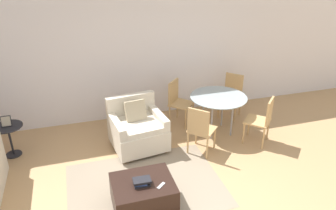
# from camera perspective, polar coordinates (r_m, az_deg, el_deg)

# --- Properties ---
(wall_back) EXTENTS (12.00, 0.06, 2.75)m
(wall_back) POSITION_cam_1_polar(r_m,az_deg,el_deg) (6.66, -6.15, 8.94)
(wall_back) COLOR white
(wall_back) RESTS_ON ground_plane
(area_rug) EXTENTS (2.31, 1.70, 0.01)m
(area_rug) POSITION_cam_1_polar(r_m,az_deg,el_deg) (5.16, -3.96, -13.71)
(area_rug) COLOR gray
(area_rug) RESTS_ON ground_plane
(armchair) EXTENTS (1.00, 0.97, 0.90)m
(armchair) POSITION_cam_1_polar(r_m,az_deg,el_deg) (5.87, -5.34, -4.21)
(armchair) COLOR beige
(armchair) RESTS_ON ground_plane
(ottoman) EXTENTS (0.83, 0.69, 0.44)m
(ottoman) POSITION_cam_1_polar(r_m,az_deg,el_deg) (4.65, -4.33, -15.17)
(ottoman) COLOR black
(ottoman) RESTS_ON ground_plane
(book_stack) EXTENTS (0.24, 0.17, 0.09)m
(book_stack) POSITION_cam_1_polar(r_m,az_deg,el_deg) (4.45, -4.62, -13.20)
(book_stack) COLOR black
(book_stack) RESTS_ON ottoman
(tv_remote_primary) EXTENTS (0.14, 0.13, 0.01)m
(tv_remote_primary) POSITION_cam_1_polar(r_m,az_deg,el_deg) (4.44, -1.22, -13.85)
(tv_remote_primary) COLOR #B7B7BC
(tv_remote_primary) RESTS_ON ottoman
(side_table) EXTENTS (0.49, 0.49, 0.57)m
(side_table) POSITION_cam_1_polar(r_m,az_deg,el_deg) (6.21, -25.92, -4.67)
(side_table) COLOR black
(side_table) RESTS_ON ground_plane
(picture_frame) EXTENTS (0.16, 0.07, 0.19)m
(picture_frame) POSITION_cam_1_polar(r_m,az_deg,el_deg) (6.09, -26.38, -2.56)
(picture_frame) COLOR black
(picture_frame) RESTS_ON side_table
(dining_table) EXTENTS (1.07, 1.07, 0.76)m
(dining_table) POSITION_cam_1_polar(r_m,az_deg,el_deg) (6.25, 8.75, 0.71)
(dining_table) COLOR #99A8AD
(dining_table) RESTS_ON ground_plane
(dining_chair_near_left) EXTENTS (0.59, 0.59, 0.90)m
(dining_chair_near_left) POSITION_cam_1_polar(r_m,az_deg,el_deg) (5.60, 5.62, -3.94)
(dining_chair_near_left) COLOR tan
(dining_chair_near_left) RESTS_ON ground_plane
(dining_chair_near_right) EXTENTS (0.59, 0.59, 0.90)m
(dining_chair_near_right) POSITION_cam_1_polar(r_m,az_deg,el_deg) (6.13, 16.17, -2.18)
(dining_chair_near_right) COLOR tan
(dining_chair_near_right) RESTS_ON ground_plane
(dining_chair_far_left) EXTENTS (0.59, 0.59, 0.90)m
(dining_chair_far_left) POSITION_cam_1_polar(r_m,az_deg,el_deg) (6.61, 1.70, 0.99)
(dining_chair_far_left) COLOR tan
(dining_chair_far_left) RESTS_ON ground_plane
(dining_chair_far_right) EXTENTS (0.59, 0.59, 0.90)m
(dining_chair_far_right) POSITION_cam_1_polar(r_m,az_deg,el_deg) (7.06, 11.06, 2.16)
(dining_chair_far_right) COLOR tan
(dining_chair_far_right) RESTS_ON ground_plane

